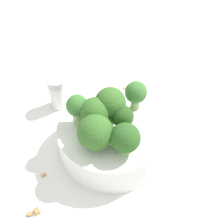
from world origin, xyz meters
The scene contains 14 objects.
ground_plane centered at (0.00, 0.00, 0.00)m, with size 3.00×3.00×0.00m, color white.
bowl centered at (0.00, 0.00, 0.03)m, with size 0.17×0.17×0.05m, color white.
broccoli_floret_0 centered at (0.02, 0.01, 0.09)m, with size 0.04×0.04×0.06m.
broccoli_floret_1 centered at (0.01, 0.04, 0.08)m, with size 0.05×0.05×0.05m.
broccoli_floret_2 centered at (0.05, 0.01, 0.09)m, with size 0.03×0.03×0.05m.
broccoli_floret_3 centered at (-0.02, -0.05, 0.09)m, with size 0.03×0.03×0.05m.
broccoli_floret_4 centered at (0.01, -0.01, 0.09)m, with size 0.05×0.05×0.06m.
broccoli_floret_5 centered at (-0.02, 0.00, 0.08)m, with size 0.03×0.03×0.04m.
broccoli_floret_6 centered at (-0.03, 0.04, 0.08)m, with size 0.04×0.04×0.05m.
pepper_shaker centered at (0.13, -0.06, 0.03)m, with size 0.03×0.03×0.06m.
almond_crumb_0 centered at (0.08, 0.08, 0.00)m, with size 0.01×0.00×0.01m, color tan.
almond_crumb_1 centered at (0.03, -0.15, 0.00)m, with size 0.01×0.01×0.01m, color tan.
almond_crumb_2 centered at (0.06, 0.14, 0.00)m, with size 0.01×0.01×0.01m, color #AD7F4C.
almond_crumb_3 centered at (0.07, 0.15, 0.00)m, with size 0.01×0.01×0.01m, color #AD7F4C.
Camera 1 is at (-0.11, 0.29, 0.40)m, focal length 50.00 mm.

